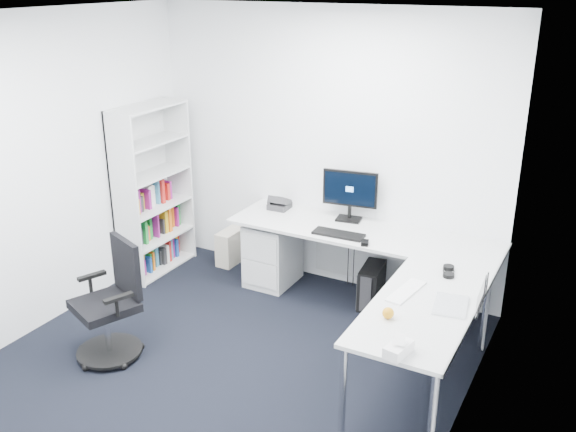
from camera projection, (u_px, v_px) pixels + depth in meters
The scene contains 21 objects.
ground at pixel (207, 383), 4.94m from camera, with size 4.20×4.20×0.00m, color black.
ceiling at pixel (187, 17), 3.97m from camera, with size 4.20×4.20×0.00m, color white.
wall_back at pixel (325, 150), 6.19m from camera, with size 3.60×0.02×2.70m, color white.
wall_left at pixel (18, 182), 5.25m from camera, with size 0.02×4.20×2.70m, color white.
wall_right at pixel (456, 273), 3.66m from camera, with size 0.02×4.20×2.70m, color white.
l_desk at pixel (346, 282), 5.72m from camera, with size 2.52×1.41×0.74m, color silver, non-canonical shape.
drawer_pedestal at pixel (273, 252), 6.44m from camera, with size 0.42×0.53×0.65m, color silver.
bookshelf at pixel (153, 190), 6.53m from camera, with size 0.34×0.88×1.75m, color silver, non-canonical shape.
task_chair at pixel (104, 303), 5.11m from camera, with size 0.55×0.55×0.98m, color black, non-canonical shape.
black_pc_tower at pixel (372, 285), 6.03m from camera, with size 0.18×0.41×0.40m, color black.
beige_pc_tower at pixel (232, 246), 6.93m from camera, with size 0.18×0.39×0.37m, color beige.
power_strip at pixel (392, 299), 6.15m from camera, with size 0.35×0.06×0.04m, color white.
monitor at pixel (350, 195), 6.05m from camera, with size 0.52×0.17×0.50m, color black, non-canonical shape.
black_keyboard at pixel (339, 234), 5.78m from camera, with size 0.47×0.17×0.02m, color black.
mouse at pixel (365, 243), 5.58m from camera, with size 0.06×0.10×0.03m, color black.
desk_phone at pixel (280, 202), 6.41m from camera, with size 0.20×0.20×0.14m, color #2A292C, non-canonical shape.
laptop at pixel (452, 291), 4.51m from camera, with size 0.34×0.33×0.24m, color silver, non-canonical shape.
white_keyboard at pixel (406, 291), 4.76m from camera, with size 0.13×0.44×0.01m, color white.
headphones at pixel (449, 270), 5.05m from camera, with size 0.13×0.21×0.06m, color black, non-canonical shape.
orange_fruit at pixel (388, 313), 4.39m from camera, with size 0.08×0.08×0.08m, color orange.
tissue_box at pixel (398, 349), 3.97m from camera, with size 0.11×0.21×0.07m, color white.
Camera 1 is at (2.51, -3.37, 2.97)m, focal length 40.00 mm.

